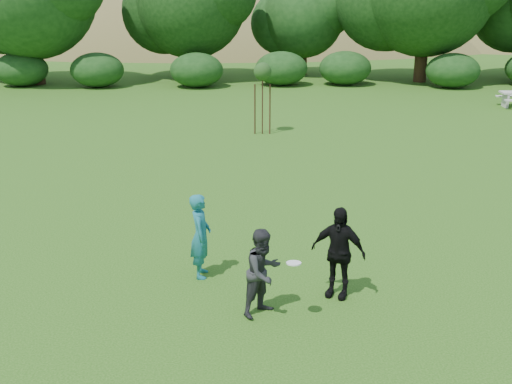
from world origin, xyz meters
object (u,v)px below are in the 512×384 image
at_px(player_teal, 201,236).
at_px(player_black, 338,252).
at_px(sapling, 262,74).
at_px(player_grey, 263,272).

xyz_separation_m(player_teal, player_black, (2.72, -0.89, 0.02)).
distance_m(player_teal, sapling, 13.28).
xyz_separation_m(player_black, sapling, (-1.34, 14.01, 1.50)).
bearing_deg(player_grey, player_teal, 84.25).
bearing_deg(player_grey, player_black, -18.07).
xyz_separation_m(player_grey, sapling, (0.11, 14.72, 1.59)).
distance_m(player_grey, player_black, 1.61).
height_order(player_grey, sapling, sapling).
height_order(player_grey, player_black, player_black).
height_order(player_black, sapling, sapling).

